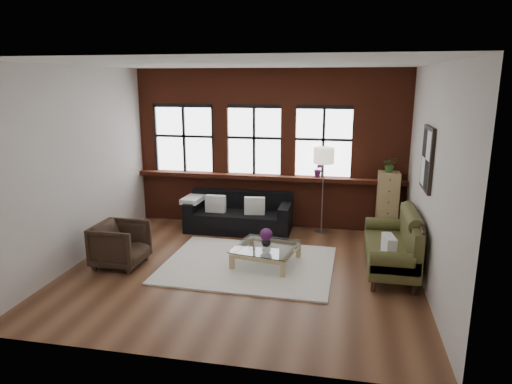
% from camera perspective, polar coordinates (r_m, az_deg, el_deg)
% --- Properties ---
extents(floor, '(5.50, 5.50, 0.00)m').
position_cam_1_polar(floor, '(7.45, -1.67, -9.69)').
color(floor, '#56331F').
rests_on(floor, ground).
extents(ceiling, '(5.50, 5.50, 0.00)m').
position_cam_1_polar(ceiling, '(6.83, -1.87, 15.75)').
color(ceiling, white).
rests_on(ceiling, ground).
extents(wall_back, '(5.50, 0.00, 5.50)m').
position_cam_1_polar(wall_back, '(9.38, 1.66, 5.43)').
color(wall_back, beige).
rests_on(wall_back, ground).
extents(wall_front, '(5.50, 0.00, 5.50)m').
position_cam_1_polar(wall_front, '(4.63, -8.68, -3.53)').
color(wall_front, beige).
rests_on(wall_front, ground).
extents(wall_left, '(0.00, 5.00, 5.00)m').
position_cam_1_polar(wall_left, '(8.03, -21.30, 3.06)').
color(wall_left, beige).
rests_on(wall_left, ground).
extents(wall_right, '(0.00, 5.00, 5.00)m').
position_cam_1_polar(wall_right, '(6.90, 21.10, 1.44)').
color(wall_right, beige).
rests_on(wall_right, ground).
extents(brick_backwall, '(5.50, 0.12, 3.20)m').
position_cam_1_polar(brick_backwall, '(9.32, 1.59, 5.37)').
color(brick_backwall, maroon).
rests_on(brick_backwall, floor).
extents(sill_ledge, '(5.50, 0.30, 0.08)m').
position_cam_1_polar(sill_ledge, '(9.33, 1.48, 1.89)').
color(sill_ledge, maroon).
rests_on(sill_ledge, brick_backwall).
extents(window_left, '(1.38, 0.10, 1.50)m').
position_cam_1_polar(window_left, '(9.77, -8.92, 6.49)').
color(window_left, black).
rests_on(window_left, brick_backwall).
extents(window_mid, '(1.38, 0.10, 1.50)m').
position_cam_1_polar(window_mid, '(9.37, -0.21, 6.34)').
color(window_mid, black).
rests_on(window_mid, brick_backwall).
extents(window_right, '(1.38, 0.10, 1.50)m').
position_cam_1_polar(window_right, '(9.20, 8.42, 6.06)').
color(window_right, black).
rests_on(window_right, brick_backwall).
extents(wall_poster, '(0.05, 0.74, 0.94)m').
position_cam_1_polar(wall_poster, '(7.14, 20.64, 3.92)').
color(wall_poster, black).
rests_on(wall_poster, wall_right).
extents(shag_rug, '(2.79, 2.22, 0.03)m').
position_cam_1_polar(shag_rug, '(7.60, -0.95, -9.05)').
color(shag_rug, silver).
rests_on(shag_rug, floor).
extents(dark_sofa, '(2.09, 0.85, 0.76)m').
position_cam_1_polar(dark_sofa, '(9.17, -2.18, -2.60)').
color(dark_sofa, black).
rests_on(dark_sofa, floor).
extents(pillow_a, '(0.40, 0.15, 0.34)m').
position_cam_1_polar(pillow_a, '(9.13, -5.07, -1.47)').
color(pillow_a, silver).
rests_on(pillow_a, dark_sofa).
extents(pillow_b, '(0.41, 0.19, 0.34)m').
position_cam_1_polar(pillow_b, '(8.95, -0.17, -1.74)').
color(pillow_b, silver).
rests_on(pillow_b, dark_sofa).
extents(vintage_settee, '(0.83, 1.86, 0.99)m').
position_cam_1_polar(vintage_settee, '(7.54, 16.46, -5.93)').
color(vintage_settee, '#44421F').
rests_on(vintage_settee, floor).
extents(pillow_settee, '(0.20, 0.40, 0.34)m').
position_cam_1_polar(pillow_settee, '(6.96, 16.26, -6.63)').
color(pillow_settee, silver).
rests_on(pillow_settee, vintage_settee).
extents(armchair, '(0.80, 0.78, 0.72)m').
position_cam_1_polar(armchair, '(7.81, -16.58, -6.30)').
color(armchair, black).
rests_on(armchair, floor).
extents(coffee_table, '(1.13, 1.13, 0.33)m').
position_cam_1_polar(coffee_table, '(7.59, 1.28, -7.93)').
color(coffee_table, tan).
rests_on(coffee_table, shag_rug).
extents(vase, '(0.20, 0.20, 0.16)m').
position_cam_1_polar(vase, '(7.51, 1.29, -6.21)').
color(vase, '#B2B2B2').
rests_on(vase, coffee_table).
extents(flowers, '(0.21, 0.21, 0.21)m').
position_cam_1_polar(flowers, '(7.47, 1.29, -5.33)').
color(flowers, '#581E59').
rests_on(flowers, vase).
extents(drawer_chest, '(0.39, 0.39, 1.28)m').
position_cam_1_polar(drawer_chest, '(9.11, 16.08, -1.55)').
color(drawer_chest, tan).
rests_on(drawer_chest, floor).
extents(potted_plant_top, '(0.27, 0.23, 0.29)m').
position_cam_1_polar(potted_plant_top, '(8.94, 16.41, 3.31)').
color(potted_plant_top, '#2D5923').
rests_on(potted_plant_top, drawer_chest).
extents(floor_lamp, '(0.40, 0.40, 1.86)m').
position_cam_1_polar(floor_lamp, '(9.03, 8.34, 0.60)').
color(floor_lamp, '#A5A5A8').
rests_on(floor_lamp, floor).
extents(sill_plant, '(0.20, 0.16, 0.33)m').
position_cam_1_polar(sill_plant, '(9.15, 7.83, 2.84)').
color(sill_plant, '#581E59').
rests_on(sill_plant, sill_ledge).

